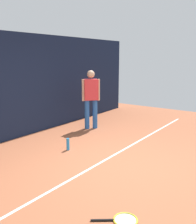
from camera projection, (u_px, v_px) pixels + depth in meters
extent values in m
plane|color=#9E5638|center=(114.00, 164.00, 5.10)|extent=(12.00, 12.00, 0.00)
cube|color=#141E38|center=(15.00, 86.00, 6.53)|extent=(10.00, 0.10, 2.68)
cube|color=white|center=(104.00, 161.00, 5.25)|extent=(9.00, 0.05, 0.00)
cylinder|color=#2659A5|center=(87.00, 114.00, 7.56)|extent=(0.14, 0.14, 0.85)
cylinder|color=#2659A5|center=(95.00, 114.00, 7.61)|extent=(0.14, 0.14, 0.85)
cube|color=red|center=(91.00, 90.00, 7.43)|extent=(0.45, 0.43, 0.60)
sphere|color=#D8A884|center=(91.00, 74.00, 7.34)|extent=(0.22, 0.22, 0.22)
cylinder|color=#D8A884|center=(83.00, 90.00, 7.39)|extent=(0.09, 0.09, 0.62)
cylinder|color=#D8A884|center=(98.00, 90.00, 7.48)|extent=(0.09, 0.09, 0.62)
cylinder|color=black|center=(102.00, 220.00, 3.32)|extent=(0.21, 0.26, 0.03)
torus|color=gold|center=(125.00, 220.00, 3.33)|extent=(0.45, 0.45, 0.02)
cylinder|color=#B2B2B2|center=(125.00, 220.00, 3.33)|extent=(0.39, 0.39, 0.00)
cylinder|color=#268CD8|center=(68.00, 144.00, 5.85)|extent=(0.07, 0.07, 0.27)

